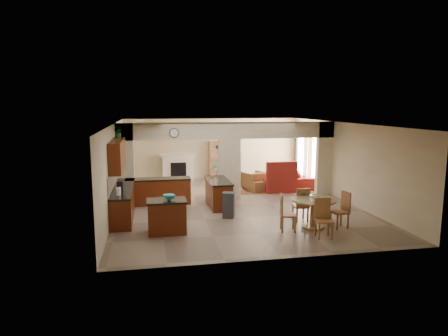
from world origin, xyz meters
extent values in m
plane|color=#836F5A|center=(0.00, 0.00, 0.00)|extent=(10.00, 10.00, 0.00)
plane|color=white|center=(0.00, 0.00, 2.80)|extent=(10.00, 10.00, 0.00)
plane|color=beige|center=(0.00, 5.00, 1.40)|extent=(8.00, 0.00, 8.00)
plane|color=beige|center=(0.00, -5.00, 1.40)|extent=(8.00, 0.00, 8.00)
plane|color=beige|center=(-4.00, 0.00, 1.40)|extent=(0.00, 10.00, 10.00)
plane|color=beige|center=(4.00, 0.00, 1.40)|extent=(0.00, 10.00, 10.00)
cube|color=beige|center=(-3.70, 1.00, 1.40)|extent=(0.60, 0.25, 2.80)
cube|color=beige|center=(0.00, 1.00, 1.10)|extent=(0.80, 0.25, 2.20)
cube|color=beige|center=(3.70, 1.00, 1.40)|extent=(0.60, 0.25, 2.80)
cube|color=beige|center=(0.00, 1.00, 2.50)|extent=(8.00, 0.25, 0.60)
cube|color=#431A07|center=(-3.70, -0.80, 0.43)|extent=(0.60, 3.20, 0.86)
cube|color=black|center=(-3.70, -0.80, 0.89)|extent=(0.62, 3.22, 0.05)
cube|color=tan|center=(-3.98, -0.80, 1.20)|extent=(0.02, 3.20, 0.55)
cube|color=#431A07|center=(-2.60, 0.57, 0.43)|extent=(2.20, 0.60, 0.86)
cube|color=black|center=(-2.60, 0.57, 0.89)|extent=(2.22, 0.62, 0.05)
cube|color=#431A07|center=(-3.82, -0.80, 1.92)|extent=(0.35, 2.40, 0.90)
cube|color=#431A07|center=(-0.60, -0.10, 0.43)|extent=(0.65, 1.80, 0.86)
cube|color=black|center=(-0.60, -0.10, 0.89)|extent=(0.70, 1.85, 0.05)
cube|color=silver|center=(-0.60, -0.95, 0.42)|extent=(0.58, 0.04, 0.70)
cylinder|color=#472D17|center=(-2.00, 0.85, 2.45)|extent=(0.34, 0.03, 0.34)
cube|color=brown|center=(1.20, 2.10, 0.01)|extent=(1.60, 1.30, 0.01)
cube|color=white|center=(-1.60, 4.84, 0.55)|extent=(1.40, 0.28, 1.10)
cube|color=black|center=(-1.60, 4.70, 0.50)|extent=(0.70, 0.04, 0.70)
cube|color=white|center=(-1.60, 4.82, 1.15)|extent=(1.60, 0.35, 0.10)
cube|color=brown|center=(0.35, 4.82, 0.90)|extent=(1.00, 0.32, 1.80)
cube|color=white|center=(3.97, 2.30, 1.20)|extent=(0.02, 0.90, 1.90)
cube|color=white|center=(3.97, 4.00, 1.20)|extent=(0.02, 0.90, 1.90)
cube|color=white|center=(3.97, 3.15, 1.05)|extent=(0.02, 0.70, 2.10)
cube|color=#3A1A17|center=(3.93, 1.70, 1.20)|extent=(0.10, 0.28, 2.30)
cube|color=#3A1A17|center=(3.93, 2.90, 1.20)|extent=(0.10, 0.28, 2.30)
cube|color=#3A1A17|center=(3.93, 3.40, 1.20)|extent=(0.10, 0.28, 2.30)
cube|color=#3A1A17|center=(3.93, 4.60, 1.20)|extent=(0.10, 0.28, 2.30)
cylinder|color=white|center=(1.50, 3.00, 2.56)|extent=(1.00, 1.00, 0.10)
cube|color=#431A07|center=(-2.45, -2.66, 0.43)|extent=(1.00, 0.71, 0.86)
cube|color=black|center=(-2.45, -2.66, 0.88)|extent=(1.05, 0.76, 0.05)
cylinder|color=#138288|center=(-2.38, -2.71, 0.98)|extent=(0.32, 0.32, 0.15)
cube|color=#303033|center=(-0.53, -1.54, 0.36)|extent=(0.42, 0.39, 0.73)
cylinder|color=brown|center=(1.58, -3.02, 0.80)|extent=(1.21, 1.21, 0.04)
cylinder|color=brown|center=(1.58, -3.02, 0.41)|extent=(0.18, 0.18, 0.78)
cylinder|color=brown|center=(1.58, -3.02, 0.03)|extent=(0.61, 0.61, 0.07)
cylinder|color=#7AA924|center=(1.60, -3.05, 0.90)|extent=(0.29, 0.29, 0.15)
imported|color=maroon|center=(3.30, 2.82, 0.35)|extent=(2.38, 0.96, 0.69)
cube|color=maroon|center=(2.19, 1.92, 0.25)|extent=(1.24, 1.02, 0.49)
imported|color=maroon|center=(1.27, 2.23, 0.38)|extent=(1.07, 1.08, 0.76)
cube|color=maroon|center=(1.30, 1.87, 0.21)|extent=(0.73, 0.73, 0.42)
imported|color=#124713|center=(-3.82, 0.02, 2.55)|extent=(0.40, 0.38, 0.36)
cube|color=brown|center=(1.49, -2.28, 0.45)|extent=(0.43, 0.43, 0.05)
cube|color=brown|center=(1.65, -2.10, 0.22)|extent=(0.04, 0.04, 0.44)
cube|color=brown|center=(1.31, -2.11, 0.22)|extent=(0.04, 0.04, 0.44)
cube|color=brown|center=(1.66, -2.44, 0.22)|extent=(0.04, 0.04, 0.44)
cube|color=brown|center=(1.32, -2.45, 0.22)|extent=(0.04, 0.04, 0.44)
cube|color=brown|center=(1.49, -2.47, 0.75)|extent=(0.42, 0.05, 0.55)
cube|color=#138288|center=(1.49, -2.49, 0.82)|extent=(0.14, 0.01, 0.14)
cube|color=brown|center=(2.32, -3.10, 0.45)|extent=(0.47, 0.47, 0.05)
cube|color=brown|center=(2.13, -2.95, 0.22)|extent=(0.04, 0.04, 0.44)
cube|color=brown|center=(2.18, -3.29, 0.22)|extent=(0.04, 0.04, 0.44)
cube|color=brown|center=(2.47, -2.91, 0.22)|extent=(0.04, 0.04, 0.44)
cube|color=brown|center=(2.51, -3.25, 0.22)|extent=(0.04, 0.04, 0.44)
cube|color=brown|center=(2.51, -3.08, 0.75)|extent=(0.09, 0.42, 0.55)
cube|color=#138288|center=(2.54, -3.07, 0.82)|extent=(0.03, 0.14, 0.14)
cube|color=brown|center=(1.52, -3.84, 0.45)|extent=(0.47, 0.47, 0.05)
cube|color=brown|center=(1.33, -3.98, 0.22)|extent=(0.04, 0.04, 0.44)
cube|color=brown|center=(1.67, -4.03, 0.22)|extent=(0.04, 0.04, 0.44)
cube|color=brown|center=(1.38, -3.65, 0.22)|extent=(0.04, 0.04, 0.44)
cube|color=brown|center=(1.72, -3.69, 0.22)|extent=(0.04, 0.04, 0.44)
cube|color=brown|center=(1.55, -3.65, 0.75)|extent=(0.42, 0.10, 0.55)
cube|color=#138288|center=(1.55, -3.63, 0.82)|extent=(0.14, 0.03, 0.14)
cube|color=brown|center=(0.81, -3.12, 0.45)|extent=(0.50, 0.50, 0.05)
cube|color=brown|center=(0.94, -3.32, 0.22)|extent=(0.04, 0.04, 0.44)
cube|color=brown|center=(1.01, -2.99, 0.22)|extent=(0.04, 0.04, 0.44)
cube|color=brown|center=(0.60, -3.25, 0.22)|extent=(0.04, 0.04, 0.44)
cube|color=brown|center=(0.67, -2.92, 0.22)|extent=(0.04, 0.04, 0.44)
cube|color=brown|center=(0.62, -3.08, 0.75)|extent=(0.12, 0.42, 0.55)
cube|color=#138288|center=(0.59, -3.08, 0.82)|extent=(0.04, 0.14, 0.14)
camera|label=1|loc=(-2.86, -13.14, 3.42)|focal=32.00mm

